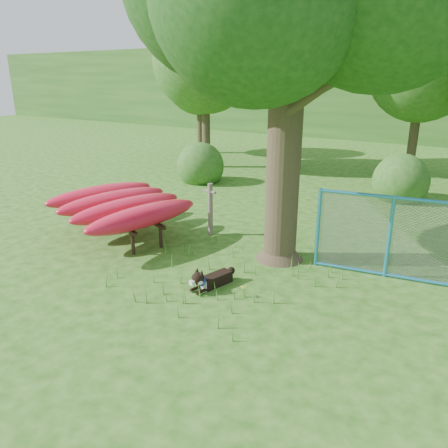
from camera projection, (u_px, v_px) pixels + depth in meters
The scene contains 13 objects.
ground at pixel (181, 288), 8.34m from camera, with size 80.00×80.00×0.00m, color #225410.
wooden_post at pixel (210, 208), 10.97m from camera, with size 0.37×0.14×1.34m.
kayak_rack at pixel (121, 204), 10.89m from camera, with size 3.67×3.96×1.06m.
husky_dog at pixel (210, 280), 8.33m from camera, with size 0.46×1.04×0.47m.
fence_section at pixel (389, 237), 8.57m from camera, with size 2.87×0.53×2.82m.
wildflower_clump at pixel (243, 288), 7.98m from camera, with size 0.10×0.09×0.21m.
bg_tree_a at pixel (205, 60), 18.20m from camera, with size 4.40×4.40×6.70m.
bg_tree_b at pixel (304, 31), 17.61m from camera, with size 5.20×5.20×8.22m.
bg_tree_c at pixel (423, 69), 16.55m from camera, with size 4.00×4.00×6.12m.
bg_tree_f at pixel (200, 79), 22.12m from camera, with size 3.60×3.60×5.55m.
shrub_left at pixel (201, 181), 16.88m from camera, with size 1.80×1.80×1.80m, color #28591C.
shrub_mid at pixel (398, 199), 14.43m from camera, with size 1.80×1.80×1.80m, color #28591C.
wooded_hillside at pixel (438, 90), 29.57m from camera, with size 80.00×12.00×6.00m, color #28591C.
Camera 1 is at (4.80, -5.83, 3.84)m, focal length 35.00 mm.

